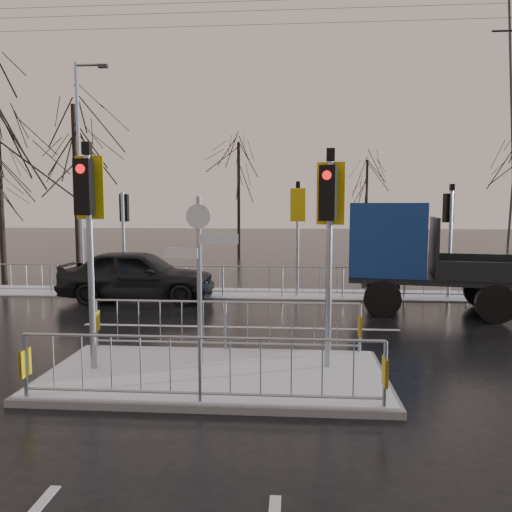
# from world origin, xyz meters

# --- Properties ---
(ground) EXTENTS (120.00, 120.00, 0.00)m
(ground) POSITION_xyz_m (0.00, 0.00, 0.00)
(ground) COLOR black
(ground) RESTS_ON ground
(snow_verge) EXTENTS (30.00, 2.00, 0.04)m
(snow_verge) POSITION_xyz_m (0.00, 8.60, 0.02)
(snow_verge) COLOR white
(snow_verge) RESTS_ON ground
(lane_markings) EXTENTS (8.00, 11.38, 0.01)m
(lane_markings) POSITION_xyz_m (0.00, -0.33, 0.00)
(lane_markings) COLOR silver
(lane_markings) RESTS_ON ground
(traffic_island) EXTENTS (6.00, 3.04, 4.15)m
(traffic_island) POSITION_xyz_m (-0.01, 0.01, 0.39)
(traffic_island) COLOR slate
(traffic_island) RESTS_ON ground
(far_kerb_fixtures) EXTENTS (18.00, 0.65, 3.83)m
(far_kerb_fixtures) POSITION_xyz_m (0.29, 8.09, 1.02)
(far_kerb_fixtures) COLOR #90969D
(far_kerb_fixtures) RESTS_ON ground
(car_far_lane) EXTENTS (4.95, 2.04, 1.68)m
(car_far_lane) POSITION_xyz_m (-3.63, 7.11, 0.84)
(car_far_lane) COLOR black
(car_far_lane) RESTS_ON ground
(flatbed_truck) EXTENTS (7.10, 3.65, 3.14)m
(flatbed_truck) POSITION_xyz_m (5.07, 6.16, 1.67)
(flatbed_truck) COLOR black
(flatbed_truck) RESTS_ON ground
(tree_near_b) EXTENTS (4.00, 4.00, 7.55)m
(tree_near_b) POSITION_xyz_m (-8.00, 12.50, 5.15)
(tree_near_b) COLOR black
(tree_near_b) RESTS_ON ground
(tree_far_a) EXTENTS (3.75, 3.75, 7.08)m
(tree_far_a) POSITION_xyz_m (-2.00, 22.00, 4.82)
(tree_far_a) COLOR black
(tree_far_a) RESTS_ON ground
(tree_far_b) EXTENTS (3.25, 3.25, 6.14)m
(tree_far_b) POSITION_xyz_m (6.00, 24.00, 4.18)
(tree_far_b) COLOR black
(tree_far_b) RESTS_ON ground
(street_lamp_left) EXTENTS (1.25, 0.18, 8.20)m
(street_lamp_left) POSITION_xyz_m (-6.43, 9.50, 4.49)
(street_lamp_left) COLOR #90969D
(street_lamp_left) RESTS_ON ground
(pylon_wires) EXTENTS (70.00, 2.38, 19.97)m
(pylon_wires) POSITION_xyz_m (16.88, 30.00, 11.03)
(pylon_wires) COLOR #2D3033
(pylon_wires) RESTS_ON ground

